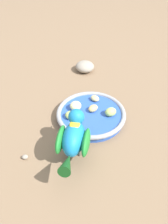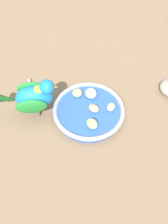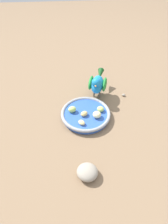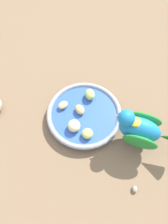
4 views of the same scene
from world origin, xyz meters
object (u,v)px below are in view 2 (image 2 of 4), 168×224
(apple_piece_3, at_px, (94,123))
(apple_piece_0, at_px, (94,108))
(apple_piece_1, at_px, (77,93))
(apple_piece_4, at_px, (91,93))
(pebble_0, at_px, (29,81))
(apple_piece_2, at_px, (111,107))
(parrot, at_px, (33,96))
(feeding_bowl, at_px, (89,111))

(apple_piece_3, bearing_deg, apple_piece_0, 64.24)
(apple_piece_0, height_order, apple_piece_1, apple_piece_1)
(apple_piece_4, relative_size, pebble_0, 2.11)
(apple_piece_3, bearing_deg, apple_piece_1, 89.19)
(apple_piece_0, xyz_separation_m, apple_piece_2, (0.05, -0.02, -0.00))
(apple_piece_0, distance_m, parrot, 0.19)
(feeding_bowl, distance_m, pebble_0, 0.26)
(apple_piece_3, bearing_deg, feeding_bowl, 78.72)
(apple_piece_1, height_order, apple_piece_2, apple_piece_1)
(apple_piece_1, relative_size, parrot, 0.17)
(pebble_0, bearing_deg, feeding_bowl, -57.31)
(feeding_bowl, height_order, apple_piece_4, apple_piece_4)
(feeding_bowl, height_order, apple_piece_3, apple_piece_3)
(apple_piece_0, xyz_separation_m, apple_piece_1, (-0.02, 0.08, 0.00))
(apple_piece_1, bearing_deg, apple_piece_2, -51.05)
(apple_piece_1, bearing_deg, feeding_bowl, -81.61)
(apple_piece_4, bearing_deg, pebble_0, 134.97)
(pebble_0, bearing_deg, parrot, -96.05)
(apple_piece_0, bearing_deg, apple_piece_2, -16.42)
(apple_piece_0, height_order, apple_piece_3, apple_piece_3)
(apple_piece_3, bearing_deg, pebble_0, 114.47)
(apple_piece_3, relative_size, pebble_0, 2.06)
(apple_piece_2, bearing_deg, feeding_bowl, 160.10)
(apple_piece_2, distance_m, apple_piece_4, 0.08)
(apple_piece_2, xyz_separation_m, parrot, (-0.22, 0.10, 0.05))
(apple_piece_2, bearing_deg, apple_piece_4, 117.22)
(apple_piece_1, xyz_separation_m, apple_piece_2, (0.08, -0.09, -0.00))
(apple_piece_4, bearing_deg, apple_piece_2, -62.78)
(apple_piece_1, bearing_deg, apple_piece_0, -73.23)
(apple_piece_2, relative_size, apple_piece_3, 0.86)
(apple_piece_0, relative_size, apple_piece_3, 0.93)
(apple_piece_2, bearing_deg, parrot, 155.82)
(apple_piece_2, height_order, pebble_0, apple_piece_2)
(parrot, bearing_deg, pebble_0, 101.19)
(apple_piece_1, distance_m, pebble_0, 0.20)
(apple_piece_0, bearing_deg, parrot, 153.55)
(feeding_bowl, relative_size, parrot, 1.17)
(feeding_bowl, distance_m, apple_piece_1, 0.07)
(apple_piece_2, xyz_separation_m, pebble_0, (-0.20, 0.24, -0.03))
(apple_piece_2, relative_size, parrot, 0.17)
(apple_piece_1, bearing_deg, parrot, 178.37)
(apple_piece_1, relative_size, apple_piece_2, 1.01)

